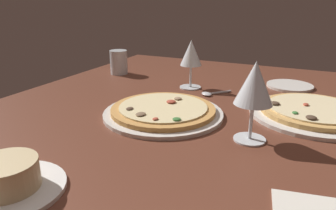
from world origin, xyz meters
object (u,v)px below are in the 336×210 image
Objects in this scene: pizza_side at (314,112)px; ramekin_on_saucer at (8,180)px; wine_glass_near at (191,54)px; side_plate at (290,86)px; spoon at (210,94)px; water_glass at (119,64)px; wine_glass_far at (254,85)px; pizza_main at (163,111)px.

ramekin_on_saucer is (-59.03, 44.14, 1.08)cm from pizza_side.
wine_glass_near is 1.06× the size of side_plate.
water_glass is at bearing 74.48° from spoon.
ramekin_on_saucer is 93.16cm from side_plate.
side_plate is (86.04, -35.67, -1.78)cm from ramekin_on_saucer.
water_glass is at bearing 78.53° from wine_glass_near.
water_glass is 44.69cm from spoon.
wine_glass_far is 1.14× the size of side_plate.
spoon is (-20.83, 22.44, 0.01)cm from side_plate.
ramekin_on_saucer is at bearing -158.95° from water_glass.
pizza_main is 29.99cm from wine_glass_near.
side_plate is at bearing -22.52° from ramekin_on_saucer.
wine_glass_far reaches higher than pizza_main.
water_glass is (18.09, 73.82, 2.94)cm from pizza_side.
spoon is (6.17, 30.91, -0.70)cm from pizza_side.
pizza_main is 1.78× the size of ramekin_on_saucer.
wine_glass_near is at bearing -3.54° from ramekin_on_saucer.
spoon reaches higher than side_plate.
wine_glass_near is at bearing 60.55° from spoon.
water_glass reaches higher than pizza_side.
spoon is (22.90, -5.73, -0.72)cm from pizza_main.
pizza_main is at bearing 114.54° from pizza_side.
side_plate is at bearing -82.23° from water_glass.
spoon is (-11.92, -42.91, -3.64)cm from water_glass.
ramekin_on_saucer is at bearing 143.22° from pizza_side.
pizza_main is 40.28cm from pizza_side.
ramekin_on_saucer is 82.66cm from water_glass.
wine_glass_far is (-5.60, -24.28, 11.61)cm from pizza_main.
pizza_main is at bearing 147.21° from side_plate.
pizza_main is 51.03cm from water_glass.
wine_glass_far is 36.18cm from spoon.
wine_glass_near reaches higher than pizza_side.
spoon is at bearing -11.47° from ramekin_on_saucer.
water_glass is at bearing 97.77° from side_plate.
spoon is at bearing -119.45° from wine_glass_near.
wine_glass_far is 1.08× the size of wine_glass_near.
water_glass is at bearing 46.88° from pizza_main.
pizza_side is at bearing -28.97° from wine_glass_far.
wine_glass_far is 74.07cm from water_glass.
wine_glass_far reaches higher than spoon.
side_plate is at bearing -63.20° from wine_glass_near.
wine_glass_near reaches higher than spoon.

